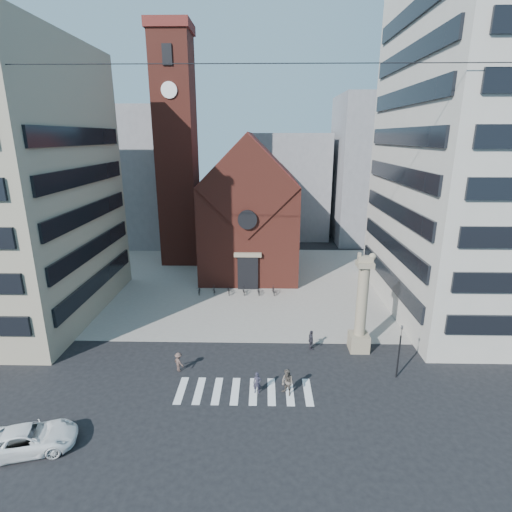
% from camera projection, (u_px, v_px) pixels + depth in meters
% --- Properties ---
extents(ground, '(120.00, 120.00, 0.00)m').
position_uv_depth(ground, '(239.00, 368.00, 31.47)').
color(ground, black).
rests_on(ground, ground).
extents(piazza, '(46.00, 30.00, 0.05)m').
position_uv_depth(piazza, '(249.00, 283.00, 49.65)').
color(piazza, gray).
rests_on(piazza, ground).
extents(zebra_crossing, '(10.20, 3.20, 0.01)m').
position_uv_depth(zebra_crossing, '(244.00, 391.00, 28.58)').
color(zebra_crossing, white).
rests_on(zebra_crossing, ground).
extents(church, '(12.00, 16.65, 18.00)m').
position_uv_depth(church, '(250.00, 211.00, 53.13)').
color(church, maroon).
rests_on(church, ground).
extents(campanile, '(5.50, 5.50, 31.20)m').
position_uv_depth(campanile, '(177.00, 150.00, 53.93)').
color(campanile, maroon).
rests_on(campanile, ground).
extents(building_right, '(18.00, 22.00, 32.00)m').
position_uv_depth(building_right, '(497.00, 153.00, 37.84)').
color(building_right, '#B5AEA4').
rests_on(building_right, ground).
extents(bg_block_left, '(16.00, 14.00, 22.00)m').
position_uv_depth(bg_block_left, '(134.00, 177.00, 67.00)').
color(bg_block_left, gray).
rests_on(bg_block_left, ground).
extents(bg_block_mid, '(14.00, 12.00, 18.00)m').
position_uv_depth(bg_block_mid, '(287.00, 185.00, 71.82)').
color(bg_block_mid, gray).
rests_on(bg_block_mid, ground).
extents(bg_block_right, '(16.00, 14.00, 24.00)m').
position_uv_depth(bg_block_right, '(383.00, 170.00, 67.75)').
color(bg_block_right, gray).
rests_on(bg_block_right, ground).
extents(lion_column, '(1.63, 1.60, 8.68)m').
position_uv_depth(lion_column, '(361.00, 313.00, 33.14)').
color(lion_column, gray).
rests_on(lion_column, ground).
extents(traffic_light, '(0.13, 0.16, 4.30)m').
position_uv_depth(traffic_light, '(399.00, 350.00, 29.60)').
color(traffic_light, black).
rests_on(traffic_light, ground).
extents(white_car, '(5.78, 3.80, 1.48)m').
position_uv_depth(white_car, '(28.00, 439.00, 23.05)').
color(white_car, white).
rests_on(white_car, ground).
extents(pedestrian_0, '(0.60, 0.42, 1.59)m').
position_uv_depth(pedestrian_0, '(257.00, 383.00, 28.21)').
color(pedestrian_0, '#292736').
rests_on(pedestrian_0, ground).
extents(pedestrian_1, '(1.19, 1.19, 1.95)m').
position_uv_depth(pedestrian_1, '(287.00, 382.00, 27.95)').
color(pedestrian_1, '#594F47').
rests_on(pedestrian_1, ground).
extents(pedestrian_2, '(0.60, 1.08, 1.74)m').
position_uv_depth(pedestrian_2, '(311.00, 340.00, 33.97)').
color(pedestrian_2, '#2B2932').
rests_on(pedestrian_2, ground).
extents(pedestrian_3, '(1.13, 1.10, 1.55)m').
position_uv_depth(pedestrian_3, '(179.00, 362.00, 30.85)').
color(pedestrian_3, brown).
rests_on(pedestrian_3, ground).
extents(scooter_0, '(0.76, 1.67, 0.85)m').
position_uv_depth(scooter_0, '(199.00, 290.00, 46.06)').
color(scooter_0, black).
rests_on(scooter_0, piazza).
extents(scooter_1, '(0.64, 1.61, 0.94)m').
position_uv_depth(scooter_1, '(214.00, 290.00, 46.01)').
color(scooter_1, black).
rests_on(scooter_1, piazza).
extents(scooter_2, '(0.76, 1.67, 0.85)m').
position_uv_depth(scooter_2, '(229.00, 290.00, 45.99)').
color(scooter_2, black).
rests_on(scooter_2, piazza).
extents(scooter_3, '(0.64, 1.61, 0.94)m').
position_uv_depth(scooter_3, '(244.00, 290.00, 45.94)').
color(scooter_3, black).
rests_on(scooter_3, piazza).
extents(scooter_4, '(0.76, 1.67, 0.85)m').
position_uv_depth(scooter_4, '(259.00, 291.00, 45.92)').
color(scooter_4, black).
rests_on(scooter_4, piazza).
extents(scooter_5, '(0.64, 1.61, 0.94)m').
position_uv_depth(scooter_5, '(273.00, 290.00, 45.87)').
color(scooter_5, black).
rests_on(scooter_5, piazza).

